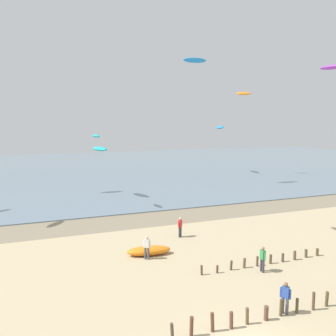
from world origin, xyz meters
name	(u,v)px	position (x,y,z in m)	size (l,w,h in m)	color
wet_sand_strip	(132,221)	(0.00, 20.94, 0.00)	(120.00, 5.06, 0.01)	#84755B
sea	(84,170)	(0.00, 58.47, 0.05)	(160.00, 70.00, 0.10)	slate
groyne_near	(312,301)	(4.82, 1.99, 0.44)	(14.89, 0.35, 1.01)	#4E3D2E
groyne_mid	(271,259)	(6.46, 7.68, 0.31)	(9.51, 0.30, 0.69)	#4F3929
person_nearest_camera	(285,297)	(3.17, 2.13, 0.92)	(0.39, 0.48, 1.71)	#4C4C56
person_by_waterline	(180,226)	(2.64, 14.99, 0.92)	(0.46, 0.40, 1.71)	#383842
person_right_flank	(263,258)	(5.08, 6.77, 0.92)	(0.22, 0.57, 1.71)	#383842
person_far_down_beach	(147,247)	(-1.39, 11.38, 0.92)	(0.49, 0.38, 1.71)	#4C4C56
grounded_kite	(149,251)	(-1.02, 12.12, 0.32)	(3.25, 1.17, 0.65)	orange
kite_aloft_0	(195,60)	(13.34, 35.81, 18.28)	(3.53, 1.13, 0.56)	#2384D1
kite_aloft_3	(100,149)	(-1.06, 32.57, 6.21)	(3.18, 1.02, 0.51)	#19B2B7
kite_aloft_5	(96,136)	(-2.39, 26.69, 8.10)	(1.97, 0.63, 0.32)	#19B2B7
kite_aloft_7	(244,93)	(25.48, 41.96, 14.32)	(2.58, 0.83, 0.41)	orange
kite_aloft_8	(333,67)	(22.99, 19.86, 15.66)	(3.03, 0.97, 0.49)	purple
kite_aloft_11	(220,127)	(22.77, 45.28, 8.44)	(3.46, 1.11, 0.55)	#2384D1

